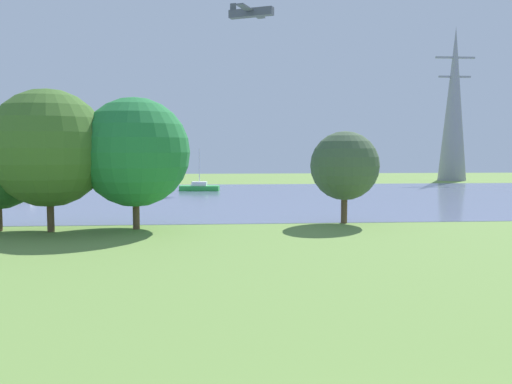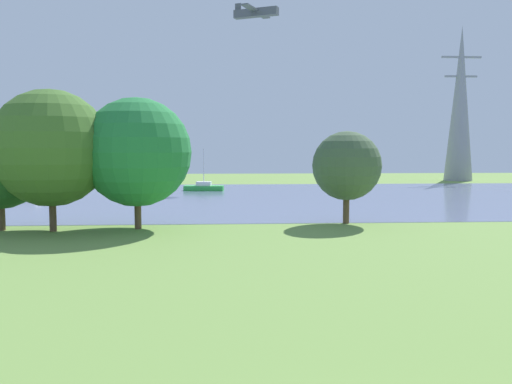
{
  "view_description": "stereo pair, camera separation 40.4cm",
  "coord_description": "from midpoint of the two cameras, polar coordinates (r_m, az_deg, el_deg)",
  "views": [
    {
      "loc": [
        -3.65,
        -7.02,
        5.31
      ],
      "look_at": [
        -1.51,
        21.46,
        2.94
      ],
      "focal_mm": 37.83,
      "sensor_mm": 36.0,
      "label": 1
    },
    {
      "loc": [
        -3.24,
        -7.05,
        5.31
      ],
      "look_at": [
        -1.51,
        21.46,
        2.94
      ],
      "focal_mm": 37.83,
      "sensor_mm": 36.0,
      "label": 2
    }
  ],
  "objects": [
    {
      "name": "electricity_pylon",
      "position": [
        92.61,
        20.89,
        8.71
      ],
      "size": [
        6.4,
        4.4,
        24.39
      ],
      "color": "gray",
      "rests_on": "ground"
    },
    {
      "name": "tree_west_far",
      "position": [
        38.02,
        9.87,
        2.73
      ],
      "size": [
        4.81,
        4.81,
        6.44
      ],
      "color": "brown",
      "rests_on": "ground"
    },
    {
      "name": "sailboat_white",
      "position": [
        62.27,
        -22.55,
        -0.1
      ],
      "size": [
        5.03,
        2.87,
        5.2
      ],
      "color": "white",
      "rests_on": "water_surface"
    },
    {
      "name": "tree_mid_shore",
      "position": [
        36.15,
        -20.58,
        4.36
      ],
      "size": [
        7.36,
        7.36,
        8.94
      ],
      "color": "brown",
      "rests_on": "ground"
    },
    {
      "name": "water_surface",
      "position": [
        57.38,
        -0.03,
        -0.56
      ],
      "size": [
        140.0,
        40.0,
        0.02
      ],
      "primitive_type": "cube",
      "color": "slate",
      "rests_on": "ground"
    },
    {
      "name": "tree_east_near",
      "position": [
        37.87,
        -25.21,
        2.69
      ],
      "size": [
        5.76,
        5.76,
        7.14
      ],
      "color": "brown",
      "rests_on": "ground"
    },
    {
      "name": "light_aircraft",
      "position": [
        78.77,
        0.12,
        18.45
      ],
      "size": [
        6.25,
        8.05,
        2.1
      ],
      "color": "#4C5156"
    },
    {
      "name": "sailboat_green",
      "position": [
        66.34,
        -5.37,
        0.52
      ],
      "size": [
        4.94,
        2.03,
        5.14
      ],
      "color": "green",
      "rests_on": "water_surface"
    },
    {
      "name": "tree_east_far",
      "position": [
        35.73,
        -12.18,
        4.13
      ],
      "size": [
        7.06,
        7.06,
        8.53
      ],
      "color": "brown",
      "rests_on": "ground"
    },
    {
      "name": "ground_plane",
      "position": [
        29.71,
        3.24,
        -5.56
      ],
      "size": [
        160.0,
        160.0,
        0.0
      ],
      "primitive_type": "plane",
      "color": "olive"
    }
  ]
}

